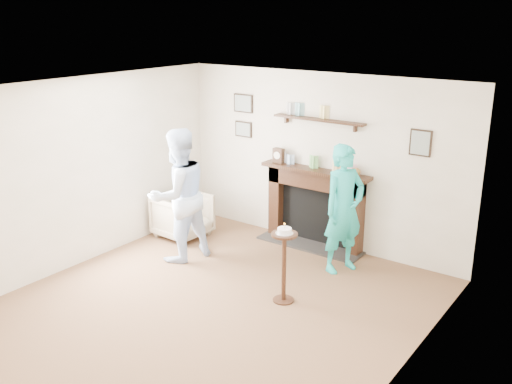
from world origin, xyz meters
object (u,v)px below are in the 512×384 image
pedestal_table (284,254)px  woman (341,269)px  armchair (184,236)px  man (181,258)px

pedestal_table → woman: bearing=82.9°
woman → pedestal_table: bearing=-164.6°
armchair → woman: (2.51, 0.36, 0.00)m
armchair → woman: woman is taller
armchair → man: (0.52, -0.61, 0.00)m
armchair → man: size_ratio=0.40×
armchair → woman: bearing=-79.5°
man → pedestal_table: size_ratio=1.86×
man → woman: bearing=129.4°
armchair → pedestal_table: 2.57m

